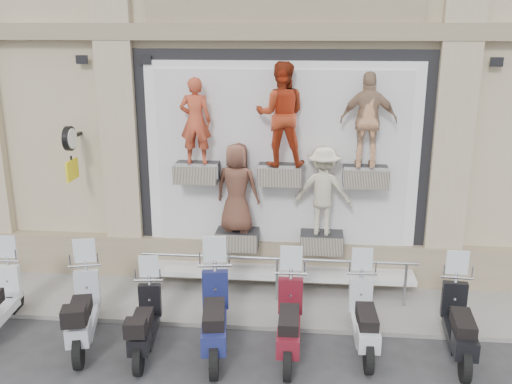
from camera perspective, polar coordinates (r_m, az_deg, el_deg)
ground at (r=9.04m, az=1.28°, el=-16.92°), size 90.00×90.00×0.00m
sidewalk at (r=10.83m, az=2.13°, el=-10.67°), size 16.00×2.20×0.08m
shop_vitrine at (r=10.59m, az=2.96°, el=2.55°), size 5.60×0.83×4.30m
guard_rail at (r=10.56m, az=2.12°, el=-8.86°), size 5.06×0.10×0.93m
clock_sign_bracket at (r=11.16m, az=-18.07°, el=4.39°), size 0.10×0.80×1.02m
scooter_c at (r=9.60m, az=-17.01°, el=-10.21°), size 1.02×2.01×1.57m
scooter_d at (r=9.19m, az=-11.11°, el=-11.63°), size 0.68×1.76×1.39m
scooter_e at (r=9.00m, az=-4.19°, el=-10.95°), size 0.89×2.12×1.67m
scooter_f at (r=8.95m, az=3.37°, el=-11.53°), size 0.58×1.92×1.55m
scooter_g at (r=9.23m, az=10.84°, el=-11.16°), size 0.60×1.84×1.48m
scooter_h at (r=9.42m, az=19.77°, el=-11.19°), size 0.68×1.89×1.51m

